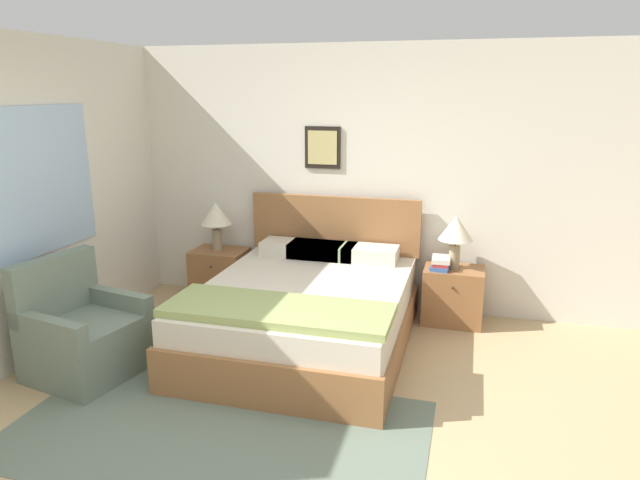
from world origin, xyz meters
The scene contains 13 objects.
ground_plane centered at (0.00, 0.00, 0.00)m, with size 16.00×16.00×0.00m, color tan.
wall_back centered at (0.00, 2.69, 1.30)m, with size 6.82×0.09×2.60m.
wall_left centered at (-2.24, 1.31, 1.31)m, with size 0.08×5.06×2.60m.
area_rug_main centered at (-0.32, 0.13, 0.00)m, with size 2.72×1.48×0.01m.
bed centered at (-0.13, 1.55, 0.32)m, with size 1.72×2.17×1.14m.
armchair centered at (-1.67, 0.61, 0.31)m, with size 0.86×0.88×0.92m.
nightstand_near_window centered at (-1.34, 2.40, 0.27)m, with size 0.56×0.43×0.54m.
nightstand_by_door centered at (1.07, 2.40, 0.27)m, with size 0.56×0.43×0.54m.
table_lamp_near_window centered at (-1.35, 2.41, 0.90)m, with size 0.32×0.32×0.50m.
table_lamp_by_door centered at (1.06, 2.41, 0.90)m, with size 0.32×0.32×0.50m.
book_thick_bottom centered at (0.95, 2.36, 0.56)m, with size 0.19×0.28×0.04m.
book_hardcover_middle centered at (0.95, 2.36, 0.59)m, with size 0.14×0.23×0.03m.
book_novel_upper centered at (0.95, 2.36, 0.63)m, with size 0.17×0.24×0.04m.
Camera 1 is at (1.20, -2.86, 2.16)m, focal length 32.00 mm.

